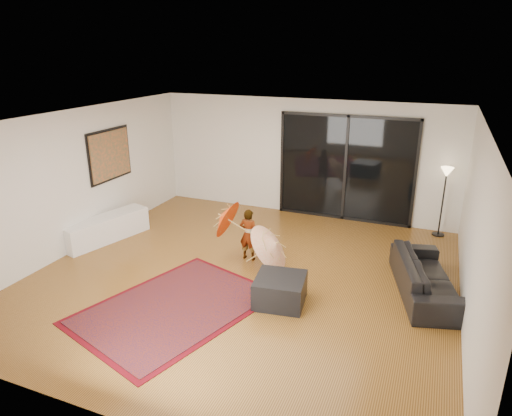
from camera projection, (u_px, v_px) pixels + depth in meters
The scene contains 17 objects.
floor at pixel (243, 276), 7.96m from camera, with size 7.00×7.00×0.00m, color #9A662A.
ceiling at pixel (242, 121), 7.06m from camera, with size 7.00×7.00×0.00m, color white.
wall_back at pixel (303, 158), 10.57m from camera, with size 7.00×7.00×0.00m, color silver.
wall_front at pixel (99, 310), 4.45m from camera, with size 7.00×7.00×0.00m, color silver.
wall_left at pixel (76, 181), 8.75m from camera, with size 7.00×7.00×0.00m, color silver.
wall_right at pixel (476, 234), 6.27m from camera, with size 7.00×7.00×0.00m, color silver.
sliding_door at pixel (345, 169), 10.24m from camera, with size 3.06×0.07×2.40m.
painting at pixel (110, 155), 9.51m from camera, with size 0.04×1.28×1.08m.
media_console at pixel (106, 228), 9.37m from camera, with size 0.46×1.85×0.51m, color white.
speaker at pixel (112, 229), 9.54m from camera, with size 0.31×0.31×0.36m, color #424244.
persian_rug at pixel (175, 307), 6.99m from camera, with size 2.81×3.33×0.02m.
sofa at pixel (426, 276), 7.32m from camera, with size 2.06×0.80×0.60m, color black.
ottoman at pixel (280, 290), 7.08m from camera, with size 0.75×0.75×0.43m, color black.
floor_lamp at pixel (445, 182), 9.31m from camera, with size 0.25×0.25×1.48m.
child at pixel (249, 235), 8.45m from camera, with size 0.36×0.24×0.99m, color #999999.
parasol_orange at pixel (220, 219), 8.52m from camera, with size 0.47×0.75×0.83m.
parasol_white at pixel (276, 242), 8.10m from camera, with size 0.72×0.92×0.97m.
Camera 1 is at (2.88, -6.50, 3.78)m, focal length 32.00 mm.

